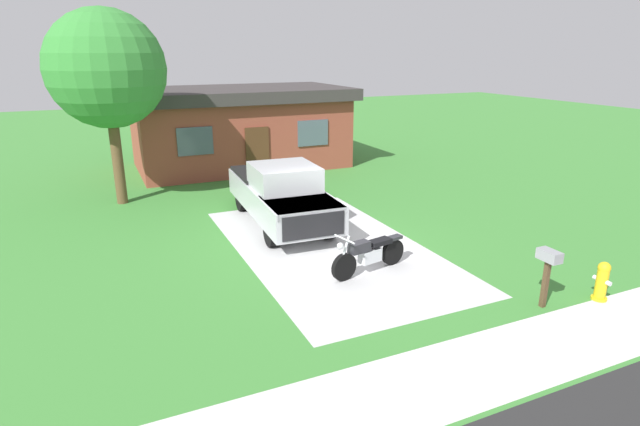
{
  "coord_description": "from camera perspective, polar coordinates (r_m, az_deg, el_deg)",
  "views": [
    {
      "loc": [
        -5.55,
        -11.62,
        5.12
      ],
      "look_at": [
        -0.13,
        0.34,
        0.9
      ],
      "focal_mm": 28.6,
      "sensor_mm": 36.0,
      "label": 1
    }
  ],
  "objects": [
    {
      "name": "mailbox",
      "position": [
        11.39,
        24.17,
        -5.16
      ],
      "size": [
        0.26,
        0.48,
        1.26
      ],
      "color": "#4C3823",
      "rests_on": "ground"
    },
    {
      "name": "driveway_pad",
      "position": [
        13.85,
        1.06,
        -3.86
      ],
      "size": [
        4.71,
        8.6,
        0.01
      ],
      "primitive_type": "cube",
      "color": "silver",
      "rests_on": "ground"
    },
    {
      "name": "fire_hydrant",
      "position": [
        12.44,
        29.0,
        -6.71
      ],
      "size": [
        0.32,
        0.4,
        0.87
      ],
      "color": "yellow",
      "rests_on": "ground"
    },
    {
      "name": "ground_plane",
      "position": [
        13.86,
        1.06,
        -3.87
      ],
      "size": [
        80.0,
        80.0,
        0.0
      ],
      "primitive_type": "plane",
      "color": "#3C8034"
    },
    {
      "name": "pickup_truck",
      "position": [
        15.62,
        -4.47,
        2.29
      ],
      "size": [
        2.27,
        5.71,
        1.9
      ],
      "color": "black",
      "rests_on": "ground"
    },
    {
      "name": "motorcycle",
      "position": [
        12.24,
        5.48,
        -4.57
      ],
      "size": [
        2.19,
        0.82,
        1.09
      ],
      "color": "black",
      "rests_on": "ground"
    },
    {
      "name": "neighbor_house",
      "position": [
        23.69,
        -8.97,
        9.53
      ],
      "size": [
        9.6,
        5.6,
        3.5
      ],
      "color": "brown",
      "rests_on": "ground"
    },
    {
      "name": "shade_tree",
      "position": [
        18.45,
        -22.79,
        14.58
      ],
      "size": [
        3.82,
        3.82,
        6.43
      ],
      "color": "brown",
      "rests_on": "ground"
    },
    {
      "name": "sidewalk_strip",
      "position": [
        9.41,
        17.61,
        -16.06
      ],
      "size": [
        36.0,
        1.8,
        0.01
      ],
      "primitive_type": "cube",
      "color": "silver",
      "rests_on": "ground"
    }
  ]
}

